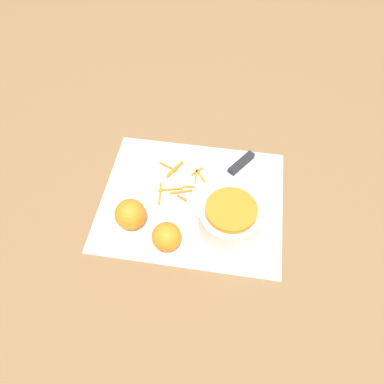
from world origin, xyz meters
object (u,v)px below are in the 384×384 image
(knife, at_px, (233,171))
(bowl_speckled, at_px, (230,219))
(orange_right, at_px, (167,237))
(orange_left, at_px, (130,214))

(knife, bearing_deg, bowl_speckled, 36.85)
(knife, xyz_separation_m, orange_right, (0.13, 0.24, 0.03))
(bowl_speckled, relative_size, orange_left, 1.92)
(bowl_speckled, height_order, orange_left, bowl_speckled)
(bowl_speckled, xyz_separation_m, orange_right, (0.14, 0.06, -0.01))
(bowl_speckled, distance_m, knife, 0.18)
(knife, height_order, orange_left, orange_left)
(knife, relative_size, orange_left, 3.00)
(bowl_speckled, distance_m, orange_right, 0.15)
(bowl_speckled, bearing_deg, orange_right, 24.57)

